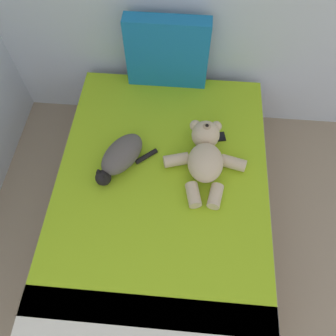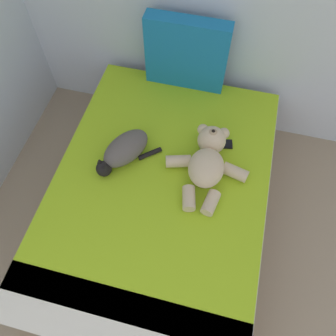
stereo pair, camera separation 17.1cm
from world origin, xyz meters
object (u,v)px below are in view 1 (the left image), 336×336
object	(u,v)px
bed	(162,203)
teddy_bear	(205,155)
cat	(120,157)
cell_phone	(214,137)
patterned_cushion	(167,53)

from	to	relation	value
bed	teddy_bear	bearing A→B (deg)	36.32
cat	cell_phone	distance (m)	0.65
patterned_cushion	teddy_bear	world-z (taller)	patterned_cushion
bed	patterned_cushion	size ratio (longest dim) A/B	3.40
cat	cell_phone	bearing A→B (deg)	22.76
cat	cell_phone	xyz separation A→B (m)	(0.59, 0.25, -0.07)
cat	bed	bearing A→B (deg)	-27.72
cat	teddy_bear	world-z (taller)	teddy_bear
bed	patterned_cushion	world-z (taller)	patterned_cushion
cat	patterned_cushion	bearing A→B (deg)	72.82
cat	teddy_bear	bearing A→B (deg)	5.29
teddy_bear	cell_phone	bearing A→B (deg)	72.64
patterned_cushion	cat	bearing A→B (deg)	-107.18
bed	cat	xyz separation A→B (m)	(-0.27, 0.14, 0.33)
cat	cell_phone	size ratio (longest dim) A/B	2.57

